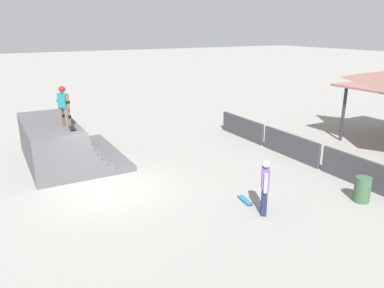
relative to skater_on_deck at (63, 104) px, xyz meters
The scene contains 8 objects.
ground_plane 3.89m from the skater_on_deck, 17.15° to the left, with size 160.00×160.00×0.00m, color gray.
quarter_pipe_ramp 2.19m from the skater_on_deck, behind, with size 5.26×3.76×1.77m.
skater_on_deck is the anchor object (origin of this frame).
skateboard_on_deck 1.00m from the skater_on_deck, 16.67° to the left, with size 0.78×0.27×0.09m.
bystander_walking 8.29m from the skater_on_deck, 33.49° to the left, with size 0.62×0.51×1.73m.
skateboard_on_ground 7.84m from the skater_on_deck, 36.93° to the left, with size 0.80×0.31×0.09m.
barrier_fence 9.67m from the skater_on_deck, 70.08° to the left, with size 10.49×0.12×1.05m.
trash_bin 11.21m from the skater_on_deck, 45.39° to the left, with size 0.52×0.52×0.85m, color #385B3D.
Camera 1 is at (12.18, -3.36, 5.53)m, focal length 35.00 mm.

